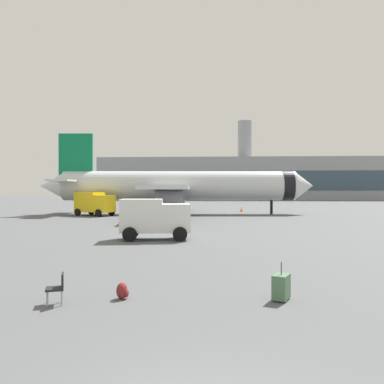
{
  "coord_description": "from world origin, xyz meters",
  "views": [
    {
      "loc": [
        0.22,
        -5.23,
        3.2
      ],
      "look_at": [
        -1.91,
        28.61,
        3.0
      ],
      "focal_mm": 38.21,
      "sensor_mm": 36.0,
      "label": 1
    }
  ],
  "objects_px": {
    "traveller_backpack": "(122,291)",
    "gate_chair": "(58,287)",
    "safety_cone_mid": "(241,209)",
    "airplane_at_gate": "(177,186)",
    "cargo_van": "(154,217)",
    "rolling_suitcase": "(281,287)",
    "service_truck": "(94,203)",
    "safety_cone_near": "(120,220)"
  },
  "relations": [
    {
      "from": "traveller_backpack",
      "to": "gate_chair",
      "type": "bearing_deg",
      "value": -158.22
    },
    {
      "from": "safety_cone_mid",
      "to": "gate_chair",
      "type": "xyz_separation_m",
      "value": [
        -7.88,
        -48.33,
        0.16
      ]
    },
    {
      "from": "airplane_at_gate",
      "to": "cargo_van",
      "type": "distance_m",
      "value": 27.13
    },
    {
      "from": "rolling_suitcase",
      "to": "traveller_backpack",
      "type": "relative_size",
      "value": 2.29
    },
    {
      "from": "airplane_at_gate",
      "to": "service_truck",
      "type": "height_order",
      "value": "airplane_at_gate"
    },
    {
      "from": "cargo_van",
      "to": "rolling_suitcase",
      "type": "xyz_separation_m",
      "value": [
        5.88,
        -13.97,
        -1.06
      ]
    },
    {
      "from": "airplane_at_gate",
      "to": "safety_cone_mid",
      "type": "xyz_separation_m",
      "value": [
        8.65,
        6.52,
        -3.31
      ]
    },
    {
      "from": "safety_cone_near",
      "to": "rolling_suitcase",
      "type": "height_order",
      "value": "rolling_suitcase"
    },
    {
      "from": "airplane_at_gate",
      "to": "traveller_backpack",
      "type": "height_order",
      "value": "airplane_at_gate"
    },
    {
      "from": "service_truck",
      "to": "rolling_suitcase",
      "type": "bearing_deg",
      "value": -65.45
    },
    {
      "from": "airplane_at_gate",
      "to": "gate_chair",
      "type": "distance_m",
      "value": 41.93
    },
    {
      "from": "service_truck",
      "to": "safety_cone_mid",
      "type": "distance_m",
      "value": 21.32
    },
    {
      "from": "rolling_suitcase",
      "to": "service_truck",
      "type": "bearing_deg",
      "value": 114.55
    },
    {
      "from": "cargo_van",
      "to": "gate_chair",
      "type": "relative_size",
      "value": 5.36
    },
    {
      "from": "safety_cone_mid",
      "to": "airplane_at_gate",
      "type": "bearing_deg",
      "value": -143.0
    },
    {
      "from": "airplane_at_gate",
      "to": "cargo_van",
      "type": "height_order",
      "value": "airplane_at_gate"
    },
    {
      "from": "cargo_van",
      "to": "gate_chair",
      "type": "xyz_separation_m",
      "value": [
        -0.41,
        -14.79,
        -0.95
      ]
    },
    {
      "from": "airplane_at_gate",
      "to": "service_truck",
      "type": "xyz_separation_m",
      "value": [
        -9.76,
        -4.14,
        -2.05
      ]
    },
    {
      "from": "airplane_at_gate",
      "to": "cargo_van",
      "type": "bearing_deg",
      "value": -87.5
    },
    {
      "from": "safety_cone_near",
      "to": "safety_cone_mid",
      "type": "relative_size",
      "value": 1.14
    },
    {
      "from": "safety_cone_near",
      "to": "traveller_backpack",
      "type": "distance_m",
      "value": 25.95
    },
    {
      "from": "traveller_backpack",
      "to": "gate_chair",
      "type": "xyz_separation_m",
      "value": [
        -1.67,
        -0.67,
        0.27
      ]
    },
    {
      "from": "rolling_suitcase",
      "to": "gate_chair",
      "type": "height_order",
      "value": "rolling_suitcase"
    },
    {
      "from": "safety_cone_mid",
      "to": "safety_cone_near",
      "type": "bearing_deg",
      "value": -118.86
    },
    {
      "from": "service_truck",
      "to": "cargo_van",
      "type": "relative_size",
      "value": 1.14
    },
    {
      "from": "cargo_van",
      "to": "airplane_at_gate",
      "type": "bearing_deg",
      "value": 92.5
    },
    {
      "from": "safety_cone_mid",
      "to": "traveller_backpack",
      "type": "xyz_separation_m",
      "value": [
        -6.21,
        -47.66,
        -0.11
      ]
    },
    {
      "from": "airplane_at_gate",
      "to": "rolling_suitcase",
      "type": "relative_size",
      "value": 32.49
    },
    {
      "from": "rolling_suitcase",
      "to": "safety_cone_near",
      "type": "bearing_deg",
      "value": 113.3
    },
    {
      "from": "safety_cone_near",
      "to": "safety_cone_mid",
      "type": "bearing_deg",
      "value": 61.14
    },
    {
      "from": "safety_cone_near",
      "to": "gate_chair",
      "type": "height_order",
      "value": "gate_chair"
    },
    {
      "from": "airplane_at_gate",
      "to": "rolling_suitcase",
      "type": "xyz_separation_m",
      "value": [
        7.06,
        -40.98,
        -3.27
      ]
    },
    {
      "from": "service_truck",
      "to": "safety_cone_mid",
      "type": "relative_size",
      "value": 7.61
    },
    {
      "from": "safety_cone_near",
      "to": "gate_chair",
      "type": "relative_size",
      "value": 0.92
    },
    {
      "from": "cargo_van",
      "to": "safety_cone_near",
      "type": "bearing_deg",
      "value": 113.87
    },
    {
      "from": "service_truck",
      "to": "airplane_at_gate",
      "type": "bearing_deg",
      "value": 23.0
    },
    {
      "from": "safety_cone_mid",
      "to": "traveller_backpack",
      "type": "height_order",
      "value": "safety_cone_mid"
    },
    {
      "from": "rolling_suitcase",
      "to": "gate_chair",
      "type": "distance_m",
      "value": 6.35
    },
    {
      "from": "service_truck",
      "to": "safety_cone_mid",
      "type": "bearing_deg",
      "value": 30.07
    },
    {
      "from": "safety_cone_mid",
      "to": "rolling_suitcase",
      "type": "height_order",
      "value": "rolling_suitcase"
    },
    {
      "from": "rolling_suitcase",
      "to": "cargo_van",
      "type": "bearing_deg",
      "value": 112.84
    },
    {
      "from": "traveller_backpack",
      "to": "service_truck",
      "type": "bearing_deg",
      "value": 108.26
    }
  ]
}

